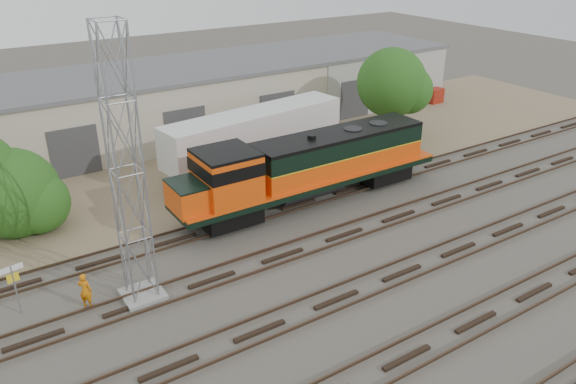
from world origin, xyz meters
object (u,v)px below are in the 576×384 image
locomotive (307,167)px  semi_trailer (259,132)px  worker (85,290)px  signal_tower (127,176)px

locomotive → semi_trailer: 6.45m
worker → locomotive: bearing=-123.5°
worker → semi_trailer: bearing=-102.8°
worker → semi_trailer: (14.52, 9.71, 1.77)m
worker → semi_trailer: semi_trailer is taller
locomotive → signal_tower: size_ratio=1.44×
semi_trailer → worker: bearing=-153.7°
semi_trailer → locomotive: bearing=-101.2°
signal_tower → semi_trailer: bearing=40.2°
signal_tower → semi_trailer: signal_tower is taller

